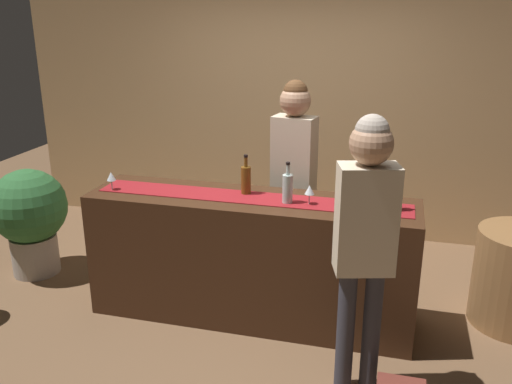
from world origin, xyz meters
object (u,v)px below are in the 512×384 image
(bartender, at_px, (294,162))
(potted_plant_tall, at_px, (30,215))
(wine_glass_far_end, at_px, (374,192))
(customer_sipping, at_px, (366,228))
(wine_bottle_green, at_px, (396,195))
(wine_glass_mid_counter, at_px, (111,177))
(wine_glass_near_customer, at_px, (310,190))
(wine_bottle_amber, at_px, (246,179))
(wine_bottle_clear, at_px, (288,188))

(bartender, xyz_separation_m, potted_plant_tall, (-2.29, -0.37, -0.54))
(wine_glass_far_end, height_order, customer_sipping, customer_sipping)
(wine_bottle_green, relative_size, bartender, 0.17)
(wine_glass_far_end, xyz_separation_m, bartender, (-0.67, 0.53, 0.03))
(bartender, bearing_deg, customer_sipping, 128.09)
(customer_sipping, bearing_deg, wine_glass_far_end, 73.65)
(wine_glass_mid_counter, bearing_deg, wine_glass_near_customer, 2.32)
(wine_bottle_amber, relative_size, customer_sipping, 0.17)
(wine_glass_mid_counter, xyz_separation_m, customer_sipping, (1.94, -0.57, 0.01))
(wine_glass_near_customer, height_order, customer_sipping, customer_sipping)
(wine_bottle_green, xyz_separation_m, wine_glass_near_customer, (-0.59, -0.03, -0.01))
(customer_sipping, bearing_deg, wine_bottle_clear, 117.93)
(customer_sipping, bearing_deg, potted_plant_tall, 148.07)
(wine_bottle_amber, distance_m, wine_glass_near_customer, 0.51)
(wine_bottle_green, relative_size, wine_glass_mid_counter, 2.10)
(wine_bottle_amber, bearing_deg, customer_sipping, -38.63)
(wine_bottle_green, relative_size, wine_glass_far_end, 2.10)
(wine_glass_near_customer, distance_m, wine_glass_mid_counter, 1.51)
(wine_bottle_amber, bearing_deg, bartender, 62.11)
(wine_glass_mid_counter, xyz_separation_m, bartender, (1.28, 0.67, 0.03))
(wine_bottle_clear, xyz_separation_m, customer_sipping, (0.58, -0.62, 0.01))
(wine_glass_far_end, distance_m, bartender, 0.86)
(wine_bottle_amber, distance_m, wine_bottle_clear, 0.36)
(bartender, bearing_deg, wine_bottle_clear, 106.90)
(wine_bottle_clear, relative_size, customer_sipping, 0.17)
(wine_bottle_clear, xyz_separation_m, potted_plant_tall, (-2.37, 0.25, -0.53))
(wine_glass_mid_counter, xyz_separation_m, potted_plant_tall, (-1.01, 0.30, -0.52))
(wine_bottle_amber, height_order, bartender, bartender)
(wine_bottle_green, distance_m, bartender, 1.00)
(customer_sipping, relative_size, potted_plant_tall, 1.81)
(wine_glass_far_end, relative_size, customer_sipping, 0.08)
(wine_bottle_green, height_order, wine_glass_mid_counter, wine_bottle_green)
(wine_bottle_amber, bearing_deg, potted_plant_tall, 176.28)
(wine_bottle_green, distance_m, wine_glass_near_customer, 0.59)
(wine_bottle_clear, distance_m, bartender, 0.63)
(wine_bottle_clear, relative_size, wine_glass_mid_counter, 2.10)
(wine_bottle_amber, relative_size, wine_glass_near_customer, 2.10)
(wine_bottle_amber, bearing_deg, wine_bottle_green, -4.21)
(wine_bottle_amber, xyz_separation_m, wine_bottle_green, (1.08, -0.08, 0.00))
(bartender, bearing_deg, wine_glass_mid_counter, 37.80)
(wine_glass_near_customer, relative_size, wine_glass_far_end, 1.00)
(wine_bottle_clear, relative_size, wine_glass_near_customer, 2.10)
(wine_bottle_clear, xyz_separation_m, wine_glass_near_customer, (0.16, 0.01, -0.01))
(wine_bottle_clear, distance_m, customer_sipping, 0.85)
(wine_bottle_green, bearing_deg, wine_glass_mid_counter, -177.47)
(wine_bottle_amber, height_order, wine_bottle_green, same)
(wine_bottle_amber, distance_m, wine_glass_far_end, 0.94)
(wine_bottle_amber, height_order, potted_plant_tall, wine_bottle_amber)
(wine_glass_mid_counter, relative_size, wine_glass_far_end, 1.00)
(wine_glass_near_customer, height_order, bartender, bartender)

